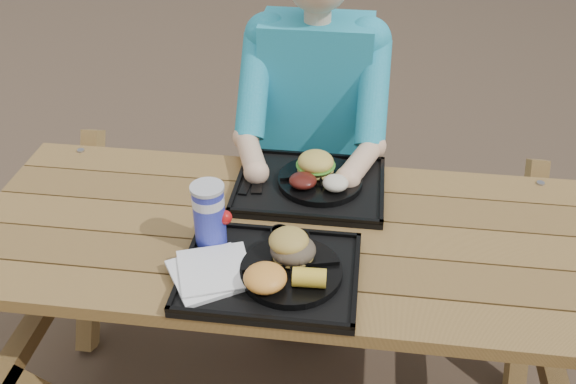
# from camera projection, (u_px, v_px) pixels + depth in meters

# --- Properties ---
(picnic_table) EXTENTS (1.80, 1.49, 0.75)m
(picnic_table) POSITION_uv_depth(u_px,v_px,m) (288.00, 324.00, 2.02)
(picnic_table) COLOR #999999
(picnic_table) RESTS_ON ground
(tray_near) EXTENTS (0.45, 0.35, 0.02)m
(tray_near) POSITION_uv_depth(u_px,v_px,m) (270.00, 274.00, 1.64)
(tray_near) COLOR black
(tray_near) RESTS_ON picnic_table
(tray_far) EXTENTS (0.45, 0.35, 0.02)m
(tray_far) POSITION_uv_depth(u_px,v_px,m) (310.00, 187.00, 1.96)
(tray_far) COLOR black
(tray_far) RESTS_ON picnic_table
(plate_near) EXTENTS (0.26, 0.26, 0.02)m
(plate_near) POSITION_uv_depth(u_px,v_px,m) (291.00, 271.00, 1.62)
(plate_near) COLOR black
(plate_near) RESTS_ON tray_near
(plate_far) EXTENTS (0.26, 0.26, 0.02)m
(plate_far) POSITION_uv_depth(u_px,v_px,m) (320.00, 181.00, 1.96)
(plate_far) COLOR black
(plate_far) RESTS_ON tray_far
(napkin_stack) EXTENTS (0.25, 0.25, 0.02)m
(napkin_stack) POSITION_uv_depth(u_px,v_px,m) (210.00, 273.00, 1.61)
(napkin_stack) COLOR white
(napkin_stack) RESTS_ON tray_near
(soda_cup) EXTENTS (0.08, 0.08, 0.17)m
(soda_cup) POSITION_uv_depth(u_px,v_px,m) (209.00, 216.00, 1.68)
(soda_cup) COLOR #161FA6
(soda_cup) RESTS_ON tray_near
(condiment_bbq) EXTENTS (0.05, 0.05, 0.03)m
(condiment_bbq) POSITION_uv_depth(u_px,v_px,m) (280.00, 234.00, 1.73)
(condiment_bbq) COLOR black
(condiment_bbq) RESTS_ON tray_near
(condiment_mustard) EXTENTS (0.05, 0.05, 0.03)m
(condiment_mustard) POSITION_uv_depth(u_px,v_px,m) (300.00, 239.00, 1.71)
(condiment_mustard) COLOR orange
(condiment_mustard) RESTS_ON tray_near
(sandwich) EXTENTS (0.11, 0.11, 0.11)m
(sandwich) POSITION_uv_depth(u_px,v_px,m) (293.00, 239.00, 1.62)
(sandwich) COLOR gold
(sandwich) RESTS_ON plate_near
(mac_cheese) EXTENTS (0.11, 0.11, 0.05)m
(mac_cheese) POSITION_uv_depth(u_px,v_px,m) (265.00, 278.00, 1.54)
(mac_cheese) COLOR #FFAD43
(mac_cheese) RESTS_ON plate_near
(corn_cob) EXTENTS (0.08, 0.08, 0.05)m
(corn_cob) POSITION_uv_depth(u_px,v_px,m) (309.00, 278.00, 1.55)
(corn_cob) COLOR yellow
(corn_cob) RESTS_ON plate_near
(cutlery_far) EXTENTS (0.05, 0.19, 0.01)m
(cutlery_far) POSITION_uv_depth(u_px,v_px,m) (258.00, 177.00, 1.99)
(cutlery_far) COLOR black
(cutlery_far) RESTS_ON tray_far
(burger) EXTENTS (0.11, 0.11, 0.10)m
(burger) POSITION_uv_depth(u_px,v_px,m) (316.00, 158.00, 1.95)
(burger) COLOR #DDBB4E
(burger) RESTS_ON plate_far
(baked_beans) EXTENTS (0.08, 0.08, 0.04)m
(baked_beans) POSITION_uv_depth(u_px,v_px,m) (303.00, 181.00, 1.91)
(baked_beans) COLOR #501510
(baked_beans) RESTS_ON plate_far
(potato_salad) EXTENTS (0.08, 0.08, 0.04)m
(potato_salad) POSITION_uv_depth(u_px,v_px,m) (336.00, 183.00, 1.89)
(potato_salad) COLOR white
(potato_salad) RESTS_ON plate_far
(diner) EXTENTS (0.48, 0.84, 1.28)m
(diner) POSITION_uv_depth(u_px,v_px,m) (314.00, 149.00, 2.38)
(diner) COLOR teal
(diner) RESTS_ON ground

